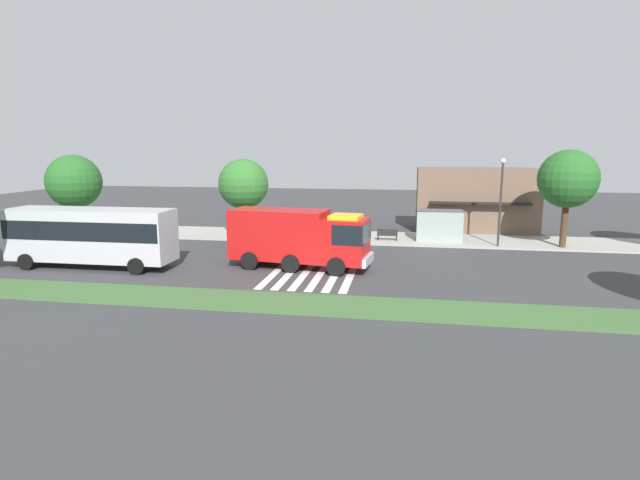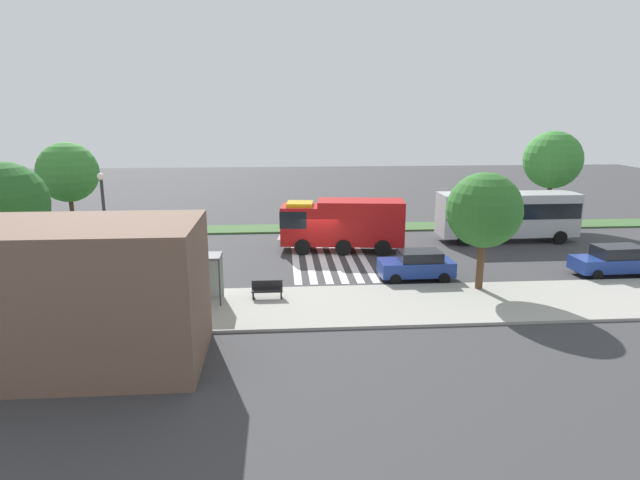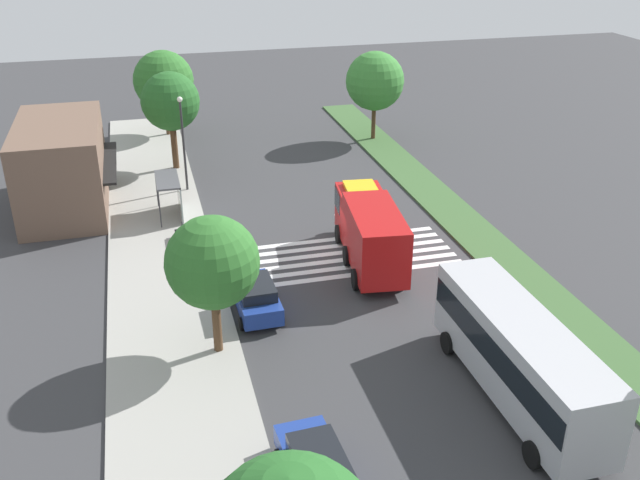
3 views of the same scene
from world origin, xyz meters
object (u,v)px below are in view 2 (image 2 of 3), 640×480
Objects in this scene: street_lamp at (105,225)px; median_tree_west at (68,172)px; transit_bus at (507,213)px; bus_stop_shelter at (187,267)px; parked_car_west at (614,260)px; fire_truck at (340,223)px; sidewalk_tree_west at (484,210)px; median_tree_far_west at (553,160)px; parked_car_mid at (417,265)px; sidewalk_tree_center at (5,204)px; bench_near_shelter at (267,289)px.

median_tree_west is at bearing -64.22° from street_lamp.
transit_bus is 24.73m from bus_stop_shelter.
parked_car_west is 1.39× the size of bus_stop_shelter.
fire_truck reaches higher than parked_car_west.
median_tree_far_west is at bearing -126.44° from sidewalk_tree_west.
fire_truck is at bearing 21.12° from median_tree_far_west.
parked_car_mid is at bearing -136.02° from transit_bus.
sidewalk_tree_center is at bearing 0.71° from parked_car_west.
sidewalk_tree_west is (-11.53, -0.68, 3.88)m from bench_near_shelter.
sidewalk_tree_west is 24.35m from sidewalk_tree_center.
bus_stop_shelter is at bearing 54.94° from fire_truck.
parked_car_west is 20.83m from bench_near_shelter.
bus_stop_shelter is (12.62, 2.91, 0.99)m from parked_car_mid.
parked_car_west is at bearing -176.23° from sidewalk_tree_center.
median_tree_west reaches higher than parked_car_west.
bus_stop_shelter is 4.80m from street_lamp.
fire_truck is at bearing -116.28° from bench_near_shelter.
street_lamp is at bearing 115.78° from median_tree_west.
parked_car_mid is at bearing -167.01° from bus_stop_shelter.
median_tree_west is at bearing -79.23° from sidewalk_tree_center.
sidewalk_tree_center reaches higher than bench_near_shelter.
fire_truck is 15.84m from street_lamp.
parked_car_west is (-15.77, 6.96, -1.10)m from fire_truck.
transit_bus is 32.63m from sidewalk_tree_center.
median_tree_west is (7.74, -16.02, 0.98)m from street_lamp.
fire_truck is 20.14m from sidewalk_tree_center.
median_tree_far_west is at bearing -148.22° from bus_stop_shelter.
bus_stop_shelter is 0.44× the size of median_tree_far_west.
transit_bus is (-12.88, -1.93, 0.15)m from fire_truck.
bench_near_shelter is at bearing 3.35° from sidewalk_tree_west.
parked_car_mid is 9.09m from bench_near_shelter.
sidewalk_tree_center is 0.90× the size of median_tree_far_west.
sidewalk_tree_center reaches higher than street_lamp.
parked_car_west is 1.13× the size of parked_car_mid.
street_lamp is 19.74m from sidewalk_tree_west.
parked_car_mid is at bearing -3.04° from parked_car_west.
street_lamp is (25.94, 10.69, 1.76)m from transit_bus.
sidewalk_tree_west is 32.01m from median_tree_west.
fire_truck is at bearing -26.85° from parked_car_west.
parked_car_mid is 17.19m from street_lamp.
sidewalk_tree_center is 1.00× the size of median_tree_west.
bench_near_shelter is at bearing 35.86° from median_tree_far_west.
fire_truck is 0.86× the size of transit_bus.
parked_car_west is at bearing 78.00° from median_tree_far_west.
bench_near_shelter is 12.19m from sidewalk_tree_west.
median_tree_west is at bearing -47.00° from bench_near_shelter.
parked_car_west is at bearing 163.05° from fire_truck.
median_tree_west reaches higher than fire_truck.
fire_truck is 1.40× the size of sidewalk_tree_west.
sidewalk_tree_west is at bearing 178.84° from street_lamp.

